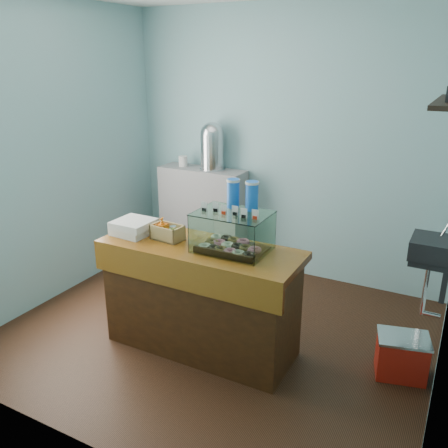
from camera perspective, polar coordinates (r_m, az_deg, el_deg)
The scene contains 9 objects.
ground at distance 4.26m, azimuth -0.93°, elevation -12.83°, with size 3.50×3.50×0.00m, color black.
room_shell at distance 3.64m, azimuth -0.66°, elevation 10.47°, with size 3.54×3.04×2.82m.
counter at distance 3.84m, azimuth -2.82°, elevation -8.81°, with size 1.60×0.60×0.90m.
back_shelf at distance 5.47m, azimuth -2.56°, elevation 1.04°, with size 1.00×0.32×1.10m, color gray.
display_case at distance 3.53m, azimuth 1.18°, elevation -0.61°, with size 0.54×0.40×0.52m.
condiment_crate at distance 3.79m, azimuth -6.90°, elevation -0.95°, with size 0.26×0.17×0.17m.
pastry_boxes at distance 3.95m, azimuth -10.79°, elevation -0.35°, with size 0.32×0.32×0.12m.
coffee_urn at distance 5.22m, azimuth -1.44°, elevation 9.49°, with size 0.28×0.28×0.52m.
red_cooler at distance 3.90m, azimuth 20.57°, elevation -14.63°, with size 0.43×0.36×0.33m.
Camera 1 is at (1.75, -3.15, 2.27)m, focal length 38.00 mm.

